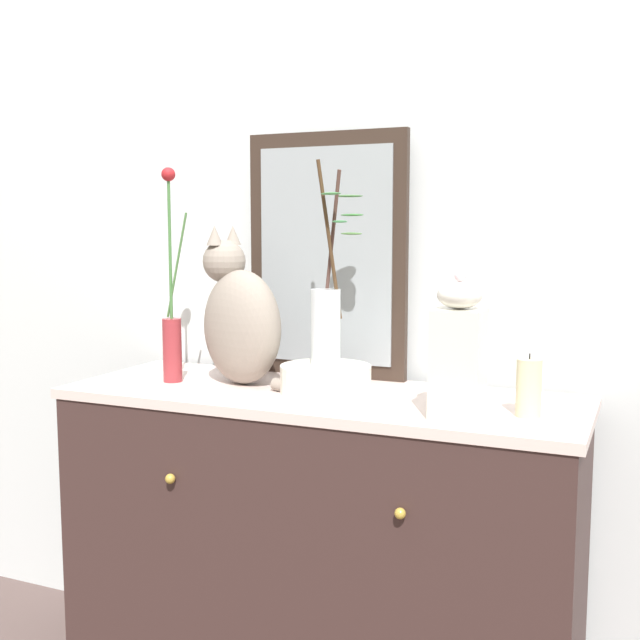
# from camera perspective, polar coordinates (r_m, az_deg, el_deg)

# --- Properties ---
(wall_back) EXTENTS (4.40, 0.08, 2.60)m
(wall_back) POSITION_cam_1_polar(r_m,az_deg,el_deg) (2.16, 3.24, 8.15)
(wall_back) COLOR silver
(wall_back) RESTS_ON ground_plane
(sideboard) EXTENTS (1.29, 0.48, 0.84)m
(sideboard) POSITION_cam_1_polar(r_m,az_deg,el_deg) (2.05, -0.00, -16.93)
(sideboard) COLOR #382523
(sideboard) RESTS_ON ground_plane
(mirror_leaning) EXTENTS (0.45, 0.03, 0.66)m
(mirror_leaning) POSITION_cam_1_polar(r_m,az_deg,el_deg) (2.10, 0.49, 4.75)
(mirror_leaning) COLOR #30241C
(mirror_leaning) RESTS_ON sideboard
(cat_sitting) EXTENTS (0.40, 0.23, 0.41)m
(cat_sitting) POSITION_cam_1_polar(r_m,az_deg,el_deg) (2.02, -5.88, 0.05)
(cat_sitting) COLOR gray
(cat_sitting) RESTS_ON sideboard
(vase_slim_green) EXTENTS (0.08, 0.05, 0.56)m
(vase_slim_green) POSITION_cam_1_polar(r_m,az_deg,el_deg) (2.07, -10.84, -0.58)
(vase_slim_green) COLOR maroon
(vase_slim_green) RESTS_ON sideboard
(bowl_porcelain) EXTENTS (0.23, 0.23, 0.07)m
(bowl_porcelain) POSITION_cam_1_polar(r_m,az_deg,el_deg) (1.91, 0.46, -4.35)
(bowl_porcelain) COLOR silver
(bowl_porcelain) RESTS_ON sideboard
(vase_glass_clear) EXTENTS (0.12, 0.18, 0.50)m
(vase_glass_clear) POSITION_cam_1_polar(r_m,az_deg,el_deg) (1.89, 0.57, 0.35)
(vase_glass_clear) COLOR silver
(vase_glass_clear) RESTS_ON bowl_porcelain
(jar_lidded_porcelain) EXTENTS (0.11, 0.11, 0.31)m
(jar_lidded_porcelain) POSITION_cam_1_polar(r_m,az_deg,el_deg) (1.67, 10.15, -2.33)
(jar_lidded_porcelain) COLOR silver
(jar_lidded_porcelain) RESTS_ON sideboard
(candle_pillar) EXTENTS (0.05, 0.05, 0.14)m
(candle_pillar) POSITION_cam_1_polar(r_m,az_deg,el_deg) (1.73, 15.11, -4.84)
(candle_pillar) COLOR beige
(candle_pillar) RESTS_ON sideboard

